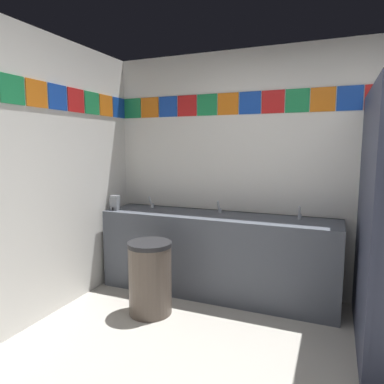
% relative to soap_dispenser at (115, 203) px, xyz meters
% --- Properties ---
extents(wall_back, '(4.43, 0.09, 2.52)m').
position_rel_soap_dispenser_xyz_m(wall_back, '(2.08, 0.47, 0.35)').
color(wall_back, white).
rests_on(wall_back, ground_plane).
extents(vanity_counter, '(2.41, 0.55, 0.84)m').
position_rel_soap_dispenser_xyz_m(vanity_counter, '(1.12, 0.16, -0.49)').
color(vanity_counter, '#4C515B').
rests_on(vanity_counter, ground_plane).
extents(faucet_left, '(0.04, 0.10, 0.14)m').
position_rel_soap_dispenser_xyz_m(faucet_left, '(0.32, 0.25, -0.03)').
color(faucet_left, silver).
rests_on(faucet_left, vanity_counter).
extents(faucet_center, '(0.04, 0.10, 0.14)m').
position_rel_soap_dispenser_xyz_m(faucet_center, '(1.12, 0.25, -0.03)').
color(faucet_center, silver).
rests_on(faucet_center, vanity_counter).
extents(faucet_right, '(0.04, 0.10, 0.14)m').
position_rel_soap_dispenser_xyz_m(faucet_right, '(1.93, 0.25, -0.03)').
color(faucet_right, silver).
rests_on(faucet_right, vanity_counter).
extents(soap_dispenser, '(0.09, 0.09, 0.16)m').
position_rel_soap_dispenser_xyz_m(soap_dispenser, '(0.00, 0.00, 0.00)').
color(soap_dispenser, gray).
rests_on(soap_dispenser, vanity_counter).
extents(trash_bin, '(0.40, 0.40, 0.67)m').
position_rel_soap_dispenser_xyz_m(trash_bin, '(0.70, -0.48, -0.58)').
color(trash_bin, brown).
rests_on(trash_bin, ground_plane).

